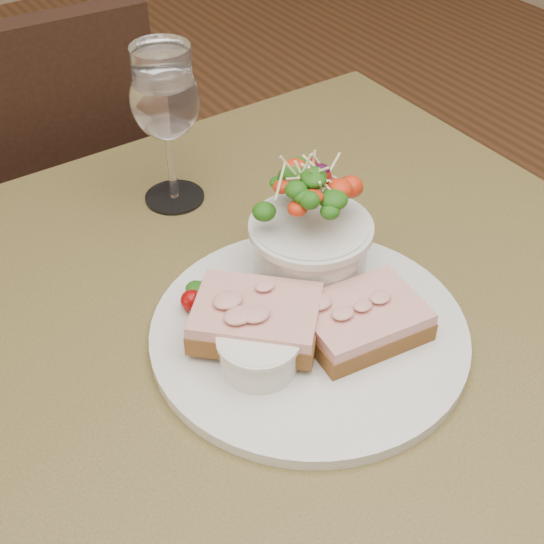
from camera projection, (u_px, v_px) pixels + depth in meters
cafe_table at (291, 394)px, 0.80m from camera, size 0.80×0.80×0.75m
chair_far at (37, 314)px, 1.41m from camera, size 0.45×0.45×0.90m
dinner_plate at (309, 333)px, 0.72m from camera, size 0.30×0.30×0.01m
sandwich_front at (362, 320)px, 0.70m from camera, size 0.12×0.09×0.03m
sandwich_back at (256, 318)px, 0.69m from camera, size 0.14×0.14×0.03m
ramekin at (259, 351)px, 0.66m from camera, size 0.07×0.07×0.04m
salad_bowl at (311, 225)px, 0.74m from camera, size 0.11×0.11×0.13m
garnish at (197, 296)px, 0.73m from camera, size 0.05×0.04×0.02m
wine_glass at (165, 104)px, 0.82m from camera, size 0.08×0.08×0.18m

